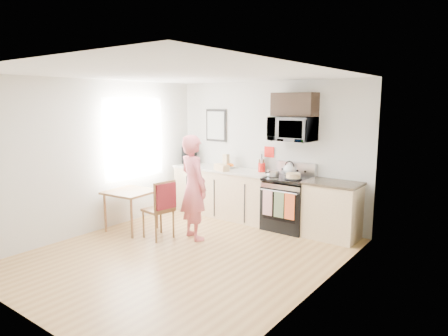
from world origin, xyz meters
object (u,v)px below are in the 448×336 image
Objects in this scene: dining_table at (131,195)px; chair at (163,202)px; cake at (293,176)px; range at (288,205)px; microwave at (293,129)px; person at (194,187)px.

dining_table is 0.77× the size of chair.
chair is at bearing -131.95° from cake.
cake reaches higher than chair.
range is at bearing 149.53° from cake.
microwave is at bearing 39.91° from dining_table.
microwave is at bearing 61.77° from chair.
chair is (-0.34, -0.36, -0.22)m from person.
dining_table is 2.82m from cake.
microwave is 1.99m from person.
chair is 2.23m from cake.
cake is at bearing -110.89° from person.
range reaches higher than dining_table.
chair is (0.80, -0.02, 0.01)m from dining_table.
chair is 3.28× the size of cake.
microwave is 0.82m from cake.
dining_table is (-2.15, -1.70, 0.19)m from range.
range is 3.89× the size of cake.
chair is at bearing -126.65° from microwave.
chair is at bearing -128.30° from range.
microwave reaches higher than cake.
range is 1.19× the size of chair.
range is at bearing -89.94° from microwave.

